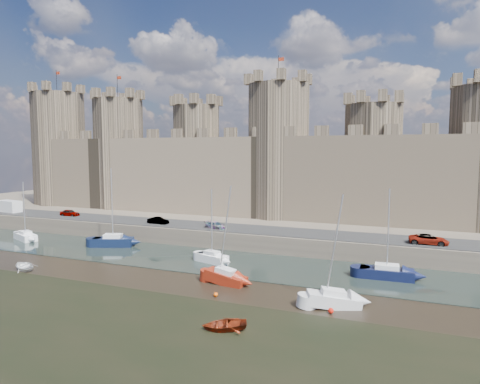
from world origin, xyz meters
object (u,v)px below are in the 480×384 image
at_px(van, 10,206).
at_px(sailboat_5, 333,299).
at_px(car_1, 158,221).
at_px(sailboat_3, 387,272).
at_px(sailboat_0, 25,236).
at_px(car_3, 429,240).
at_px(car_2, 216,225).
at_px(car_0, 70,213).
at_px(sailboat_2, 212,257).
at_px(sailboat_1, 113,241).
at_px(sailboat_4, 226,277).

distance_m(van, sailboat_5, 67.38).
distance_m(car_1, sailboat_3, 35.97).
bearing_deg(sailboat_0, car_3, 30.24).
relative_size(car_1, sailboat_0, 0.38).
relative_size(car_1, car_2, 0.95).
height_order(car_1, car_2, car_1).
relative_size(car_0, car_2, 0.98).
height_order(sailboat_3, sailboat_5, sailboat_5).
relative_size(car_0, sailboat_0, 0.39).
bearing_deg(car_0, sailboat_2, -110.20).
bearing_deg(sailboat_5, car_2, 115.53).
bearing_deg(car_2, sailboat_1, 133.95).
relative_size(car_0, sailboat_4, 0.34).
bearing_deg(car_3, sailboat_1, 97.80).
bearing_deg(sailboat_1, sailboat_4, -45.61).
height_order(car_3, sailboat_0, sailboat_0).
xyz_separation_m(car_3, van, (-72.68, 0.86, 0.45)).
distance_m(car_0, sailboat_5, 54.10).
bearing_deg(car_0, sailboat_3, -102.41).
bearing_deg(sailboat_2, van, -174.96).
xyz_separation_m(sailboat_0, sailboat_5, (50.07, -10.82, 0.01)).
bearing_deg(sailboat_2, sailboat_5, -12.53).
height_order(car_2, sailboat_2, sailboat_2).
distance_m(car_3, sailboat_4, 26.22).
bearing_deg(sailboat_5, sailboat_0, 145.76).
xyz_separation_m(car_2, van, (-43.58, 1.02, 0.58)).
bearing_deg(van, sailboat_3, 0.94).
height_order(car_3, sailboat_3, sailboat_3).
distance_m(car_3, sailboat_0, 59.08).
height_order(car_0, sailboat_2, sailboat_2).
distance_m(car_2, sailboat_3, 26.12).
height_order(sailboat_2, sailboat_4, sailboat_4).
distance_m(sailboat_0, sailboat_1, 15.78).
height_order(car_3, sailboat_5, sailboat_5).
relative_size(car_3, sailboat_2, 0.50).
relative_size(car_3, sailboat_5, 0.45).
distance_m(van, sailboat_1, 30.98).
bearing_deg(car_3, sailboat_2, 109.38).
height_order(car_1, sailboat_4, sailboat_4).
relative_size(van, sailboat_1, 0.44).
xyz_separation_m(sailboat_0, sailboat_2, (33.19, -1.15, 0.03)).
xyz_separation_m(van, sailboat_4, (52.45, -17.37, -2.84)).
height_order(sailboat_0, sailboat_5, sailboat_5).
xyz_separation_m(car_2, sailboat_5, (20.71, -18.93, -2.29)).
bearing_deg(sailboat_0, sailboat_2, 20.20).
distance_m(car_0, sailboat_4, 42.22).
relative_size(van, sailboat_0, 0.55).
xyz_separation_m(van, sailboat_1, (29.92, -7.54, -2.73)).
bearing_deg(sailboat_1, sailboat_5, -41.89).
xyz_separation_m(car_3, sailboat_4, (-20.23, -16.51, -2.38)).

